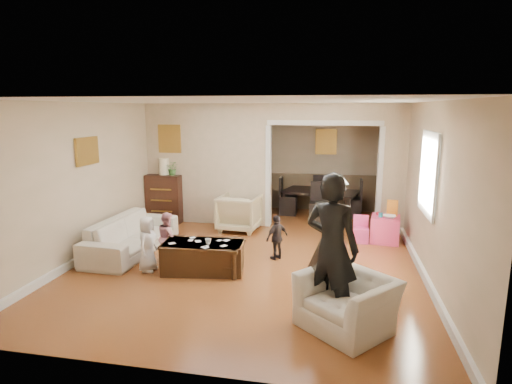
% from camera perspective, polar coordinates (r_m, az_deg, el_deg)
% --- Properties ---
extents(floor, '(7.00, 7.00, 0.00)m').
position_cam_1_polar(floor, '(7.49, -0.30, -8.20)').
color(floor, '#965226').
rests_on(floor, ground).
extents(partition_left, '(2.75, 0.18, 2.60)m').
position_cam_1_polar(partition_left, '(9.23, -6.50, 3.75)').
color(partition_left, beige).
rests_on(partition_left, ground).
extents(partition_right, '(0.55, 0.18, 2.60)m').
position_cam_1_polar(partition_right, '(8.87, 17.98, 2.97)').
color(partition_right, beige).
rests_on(partition_right, ground).
extents(partition_header, '(2.22, 0.18, 0.35)m').
position_cam_1_polar(partition_header, '(8.73, 9.30, 10.66)').
color(partition_header, beige).
rests_on(partition_header, partition_right).
extents(window_pane, '(0.03, 0.95, 1.10)m').
position_cam_1_polar(window_pane, '(6.73, 22.42, 2.32)').
color(window_pane, white).
rests_on(window_pane, ground).
extents(framed_art_partition, '(0.45, 0.03, 0.55)m').
position_cam_1_polar(framed_art_partition, '(9.37, -11.62, 7.09)').
color(framed_art_partition, brown).
rests_on(framed_art_partition, partition_left).
extents(framed_art_sofa_wall, '(0.03, 0.55, 0.40)m').
position_cam_1_polar(framed_art_sofa_wall, '(7.57, -21.91, 5.18)').
color(framed_art_sofa_wall, brown).
extents(framed_art_alcove, '(0.45, 0.03, 0.55)m').
position_cam_1_polar(framed_art_alcove, '(10.40, 9.48, 6.73)').
color(framed_art_alcove, brown).
extents(sofa, '(0.91, 2.14, 0.62)m').
position_cam_1_polar(sofa, '(7.75, -16.46, -5.60)').
color(sofa, beige).
rests_on(sofa, ground).
extents(armchair_back, '(0.86, 0.89, 0.75)m').
position_cam_1_polar(armchair_back, '(8.73, -2.25, -2.81)').
color(armchair_back, '#C9BD8B').
rests_on(armchair_back, ground).
extents(armchair_front, '(1.29, 1.28, 0.63)m').
position_cam_1_polar(armchair_front, '(5.08, 12.22, -14.43)').
color(armchair_front, beige).
rests_on(armchair_front, ground).
extents(dresser, '(0.78, 0.44, 1.07)m').
position_cam_1_polar(dresser, '(9.56, -12.18, -0.83)').
color(dresser, '#351B0F').
rests_on(dresser, ground).
extents(table_lamp, '(0.22, 0.22, 0.36)m').
position_cam_1_polar(table_lamp, '(9.44, -12.36, 3.40)').
color(table_lamp, '#FFF9CF').
rests_on(table_lamp, dresser).
extents(potted_plant, '(0.27, 0.23, 0.30)m').
position_cam_1_polar(potted_plant, '(9.37, -11.23, 3.19)').
color(potted_plant, '#3D6A2F').
rests_on(potted_plant, dresser).
extents(coffee_table, '(1.30, 0.79, 0.46)m').
position_cam_1_polar(coffee_table, '(6.66, -7.16, -8.72)').
color(coffee_table, '#341F10').
rests_on(coffee_table, ground).
extents(coffee_cup, '(0.11, 0.11, 0.09)m').
position_cam_1_polar(coffee_cup, '(6.50, -6.51, -6.68)').
color(coffee_cup, silver).
rests_on(coffee_cup, coffee_table).
extents(play_table, '(0.58, 0.58, 0.50)m').
position_cam_1_polar(play_table, '(8.36, 17.09, -4.84)').
color(play_table, '#FF437C').
rests_on(play_table, ground).
extents(cereal_box, '(0.21, 0.10, 0.30)m').
position_cam_1_polar(cereal_box, '(8.38, 17.99, -2.06)').
color(cereal_box, yellow).
rests_on(cereal_box, play_table).
extents(cyan_cup, '(0.08, 0.08, 0.08)m').
position_cam_1_polar(cyan_cup, '(8.23, 16.54, -2.99)').
color(cyan_cup, '#249DB5').
rests_on(cyan_cup, play_table).
extents(toy_block, '(0.09, 0.08, 0.05)m').
position_cam_1_polar(toy_block, '(8.40, 16.30, -2.80)').
color(toy_block, red).
rests_on(toy_block, play_table).
extents(play_bowl, '(0.26, 0.26, 0.06)m').
position_cam_1_polar(play_bowl, '(8.18, 17.63, -3.22)').
color(play_bowl, white).
rests_on(play_bowl, play_table).
extents(dining_table, '(1.88, 1.34, 0.60)m').
position_cam_1_polar(dining_table, '(10.02, 8.66, -1.52)').
color(dining_table, black).
rests_on(dining_table, ground).
extents(adult_person, '(0.77, 0.66, 1.80)m').
position_cam_1_polar(adult_person, '(5.03, 10.20, -7.47)').
color(adult_person, black).
rests_on(adult_person, ground).
extents(child_kneel_a, '(0.29, 0.43, 0.87)m').
position_cam_1_polar(child_kneel_a, '(6.77, -14.50, -6.81)').
color(child_kneel_a, silver).
rests_on(child_kneel_a, ground).
extents(child_kneel_b, '(0.47, 0.51, 0.83)m').
position_cam_1_polar(child_kneel_b, '(7.11, -11.84, -6.00)').
color(child_kneel_b, '#D08288').
rests_on(child_kneel_b, ground).
extents(child_toddler, '(0.43, 0.46, 0.76)m').
position_cam_1_polar(child_toddler, '(7.08, 2.88, -6.15)').
color(child_toddler, black).
rests_on(child_toddler, ground).
extents(craft_papers, '(0.93, 0.54, 0.00)m').
position_cam_1_polar(craft_papers, '(6.59, -7.17, -6.82)').
color(craft_papers, white).
rests_on(craft_papers, coffee_table).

